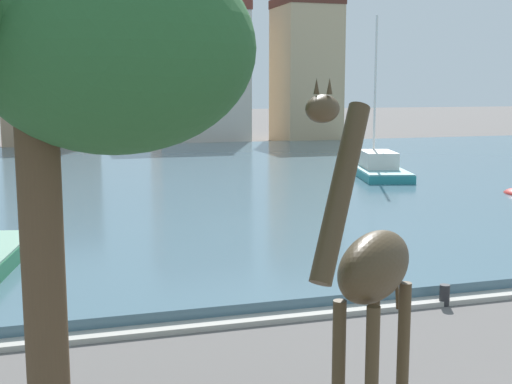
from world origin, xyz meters
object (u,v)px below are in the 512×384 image
(mooring_bollard, at_px, (445,295))
(shade_tree, at_px, (46,39))
(sailboat_teal, at_px, (373,169))
(giraffe_statue, at_px, (370,276))

(mooring_bollard, bearing_deg, shade_tree, -149.14)
(sailboat_teal, relative_size, shade_tree, 1.36)
(sailboat_teal, bearing_deg, giraffe_statue, -116.66)
(giraffe_statue, xyz_separation_m, shade_tree, (-3.91, 0.51, 2.98))
(sailboat_teal, height_order, shade_tree, sailboat_teal)
(giraffe_statue, height_order, mooring_bollard, giraffe_statue)
(sailboat_teal, relative_size, mooring_bollard, 18.66)
(shade_tree, bearing_deg, giraffe_statue, -7.50)
(shade_tree, bearing_deg, mooring_bollard, 30.86)
(giraffe_statue, relative_size, shade_tree, 0.75)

